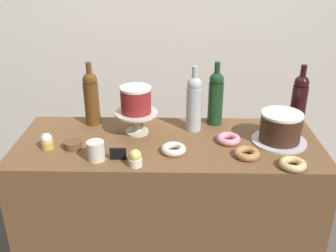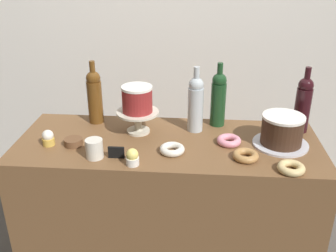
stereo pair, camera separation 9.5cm
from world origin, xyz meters
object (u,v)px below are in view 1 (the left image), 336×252
chocolate_round_cake (281,127)px  wine_bottle_green (216,97)px  cupcake_lemon (135,158)px  donut_glazed (293,164)px  wine_bottle_amber (91,97)px  wine_bottle_dark_red (299,101)px  cake_stand_pedestal (137,119)px  donut_maple (247,153)px  donut_sugar (174,149)px  coffee_cup_ceramic (96,151)px  white_layer_cake (136,100)px  wine_bottle_clear (194,102)px  price_sign_chalkboard (118,154)px  cupcake_vanilla (47,141)px  cookie_stack (73,145)px  donut_pink (229,139)px

chocolate_round_cake → wine_bottle_green: wine_bottle_green is taller
cupcake_lemon → donut_glazed: size_ratio=0.66×
wine_bottle_amber → cupcake_lemon: (0.26, -0.42, -0.11)m
wine_bottle_green → wine_bottle_dark_red: size_ratio=1.00×
cake_stand_pedestal → donut_glazed: (0.67, -0.32, -0.06)m
wine_bottle_amber → donut_maple: wine_bottle_amber is taller
wine_bottle_green → donut_sugar: 0.40m
coffee_cup_ceramic → white_layer_cake: bearing=60.6°
chocolate_round_cake → wine_bottle_clear: size_ratio=0.58×
cake_stand_pedestal → chocolate_round_cake: bearing=-7.1°
wine_bottle_green → cupcake_lemon: 0.58m
wine_bottle_clear → donut_maple: (0.22, -0.27, -0.13)m
donut_sugar → wine_bottle_clear: bearing=68.1°
wine_bottle_clear → price_sign_chalkboard: 0.47m
wine_bottle_clear → cupcake_lemon: (-0.25, -0.36, -0.11)m
white_layer_cake → cupcake_vanilla: bearing=-156.7°
donut_glazed → cookie_stack: size_ratio=1.33×
donut_pink → cookie_stack: (-0.71, -0.07, 0.00)m
cupcake_vanilla → price_sign_chalkboard: cupcake_vanilla is taller
wine_bottle_clear → chocolate_round_cake: bearing=-18.0°
cupcake_vanilla → cupcake_lemon: (0.41, -0.15, 0.00)m
donut_sugar → chocolate_round_cake: bearing=12.8°
cupcake_lemon → wine_bottle_amber: bearing=121.6°
donut_glazed → coffee_cup_ceramic: bearing=176.5°
donut_pink → price_sign_chalkboard: bearing=-161.2°
cake_stand_pedestal → cupcake_lemon: size_ratio=2.78×
donut_pink → cookie_stack: bearing=-174.5°
wine_bottle_amber → donut_pink: size_ratio=2.91×
cake_stand_pedestal → wine_bottle_dark_red: 0.80m
wine_bottle_dark_red → chocolate_round_cake: bearing=-126.6°
wine_bottle_green → wine_bottle_amber: size_ratio=1.00×
chocolate_round_cake → donut_sugar: size_ratio=1.70×
white_layer_cake → chocolate_round_cake: bearing=-7.1°
chocolate_round_cake → coffee_cup_ceramic: 0.85m
wine_bottle_amber → price_sign_chalkboard: size_ratio=4.65×
donut_glazed → coffee_cup_ceramic: 0.83m
wine_bottle_green → price_sign_chalkboard: wine_bottle_green is taller
wine_bottle_amber → donut_maple: bearing=-24.4°
wine_bottle_dark_red → price_sign_chalkboard: wine_bottle_dark_red is taller
chocolate_round_cake → wine_bottle_dark_red: 0.21m
donut_glazed → donut_sugar: bearing=166.3°
donut_maple → cookie_stack: bearing=175.2°
white_layer_cake → donut_glazed: 0.76m
wine_bottle_clear → donut_pink: 0.25m
wine_bottle_green → wine_bottle_clear: (-0.11, -0.08, 0.00)m
white_layer_cake → donut_maple: white_layer_cake is taller
wine_bottle_dark_red → cookie_stack: bearing=-167.3°
wine_bottle_dark_red → cupcake_vanilla: wine_bottle_dark_red is taller
cake_stand_pedestal → wine_bottle_amber: size_ratio=0.63×
white_layer_cake → cupcake_lemon: bearing=-85.8°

